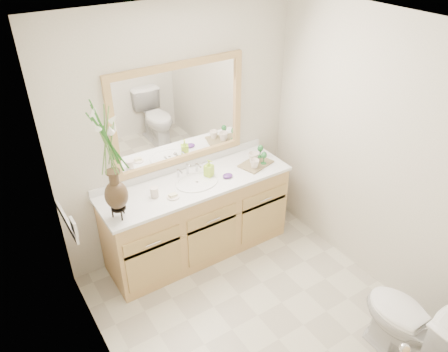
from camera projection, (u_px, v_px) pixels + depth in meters
floor at (258, 316)px, 3.77m from camera, size 2.60×2.60×0.00m
ceiling at (275, 32)px, 2.50m from camera, size 2.40×2.60×0.02m
wall_back at (179, 134)px, 4.06m from camera, size 2.40×0.02×2.40m
wall_front at (421, 328)px, 2.21m from camera, size 2.40×0.02×2.40m
wall_left at (103, 266)px, 2.58m from camera, size 0.02×2.60×2.40m
wall_right at (377, 158)px, 3.69m from camera, size 0.02×2.60×2.40m
vanity at (198, 218)px, 4.28m from camera, size 1.80×0.55×0.80m
counter at (196, 183)px, 4.06m from camera, size 1.84×0.57×0.03m
sink at (197, 187)px, 4.07m from camera, size 0.38×0.34×0.23m
mirror at (179, 115)px, 3.93m from camera, size 1.32×0.04×0.97m
switch_plate at (74, 227)px, 3.25m from camera, size 0.02×0.12×0.12m
toilet at (409, 324)px, 3.24m from camera, size 0.42×0.75×0.74m
flower_vase at (109, 151)px, 3.27m from camera, size 0.22×0.22×0.91m
tumbler at (154, 192)px, 3.82m from camera, size 0.07×0.07×0.09m
soap_dish at (173, 196)px, 3.83m from camera, size 0.11×0.11×0.04m
soap_bottle at (209, 169)px, 4.10m from camera, size 0.09×0.09×0.15m
purple_dish at (228, 176)px, 4.11m from camera, size 0.11×0.09×0.04m
tray at (256, 164)px, 4.31m from camera, size 0.37×0.29×0.02m
mug_left at (254, 163)px, 4.21m from camera, size 0.10×0.09×0.09m
mug_right at (253, 157)px, 4.31m from camera, size 0.13×0.13×0.10m
goblet_front at (264, 156)px, 4.26m from camera, size 0.06×0.06×0.13m
goblet_back at (260, 149)px, 4.36m from camera, size 0.06×0.06×0.14m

